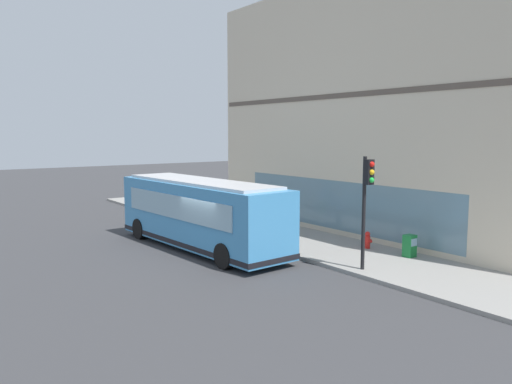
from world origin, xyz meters
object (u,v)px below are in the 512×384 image
(pedestrian_by_light_pole, at_px, (286,213))
(pedestrian_walking_along_curb, at_px, (218,208))
(city_bus_nearside, at_px, (200,214))
(traffic_light_near_corner, at_px, (367,192))
(fire_hydrant, at_px, (368,240))
(pedestrian_near_hydrant, at_px, (231,212))
(newspaper_vending_box, at_px, (410,246))

(pedestrian_by_light_pole, height_order, pedestrian_walking_along_curb, pedestrian_walking_along_curb)
(city_bus_nearside, xyz_separation_m, traffic_light_near_corner, (2.82, -7.09, 1.48))
(city_bus_nearside, distance_m, pedestrian_by_light_pole, 4.78)
(fire_hydrant, bearing_deg, pedestrian_walking_along_curb, 108.98)
(pedestrian_near_hydrant, height_order, pedestrian_by_light_pole, pedestrian_by_light_pole)
(pedestrian_by_light_pole, bearing_deg, traffic_light_near_corner, -105.78)
(city_bus_nearside, relative_size, pedestrian_near_hydrant, 6.12)
(traffic_light_near_corner, distance_m, pedestrian_by_light_pole, 7.36)
(city_bus_nearside, bearing_deg, newspaper_vending_box, -49.88)
(pedestrian_near_hydrant, distance_m, pedestrian_walking_along_curb, 1.08)
(newspaper_vending_box, bearing_deg, city_bus_nearside, 130.12)
(city_bus_nearside, bearing_deg, traffic_light_near_corner, -68.27)
(pedestrian_by_light_pole, xyz_separation_m, newspaper_vending_box, (1.00, -6.60, -0.58))
(city_bus_nearside, relative_size, traffic_light_near_corner, 2.45)
(pedestrian_walking_along_curb, height_order, newspaper_vending_box, pedestrian_walking_along_curb)
(newspaper_vending_box, bearing_deg, fire_hydrant, 95.78)
(fire_hydrant, bearing_deg, city_bus_nearside, 139.09)
(pedestrian_by_light_pole, bearing_deg, pedestrian_near_hydrant, 128.23)
(pedestrian_by_light_pole, bearing_deg, pedestrian_walking_along_curb, 120.05)
(city_bus_nearside, distance_m, traffic_light_near_corner, 7.77)
(pedestrian_near_hydrant, distance_m, pedestrian_by_light_pole, 2.88)
(traffic_light_near_corner, bearing_deg, city_bus_nearside, 111.73)
(pedestrian_walking_along_curb, bearing_deg, pedestrian_by_light_pole, -59.95)
(city_bus_nearside, height_order, newspaper_vending_box, city_bus_nearside)
(traffic_light_near_corner, relative_size, pedestrian_walking_along_curb, 2.30)
(pedestrian_walking_along_curb, bearing_deg, fire_hydrant, -71.02)
(traffic_light_near_corner, bearing_deg, pedestrian_by_light_pole, 74.22)
(traffic_light_near_corner, bearing_deg, pedestrian_near_hydrant, 89.01)
(pedestrian_by_light_pole, distance_m, newspaper_vending_box, 6.70)
(traffic_light_near_corner, distance_m, newspaper_vending_box, 3.82)
(city_bus_nearside, xyz_separation_m, fire_hydrant, (5.56, -4.81, -1.04))
(traffic_light_near_corner, height_order, fire_hydrant, traffic_light_near_corner)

